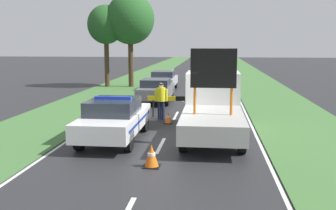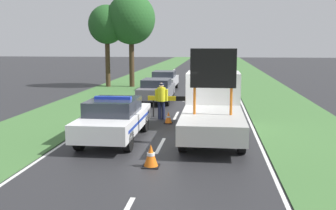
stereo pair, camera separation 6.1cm
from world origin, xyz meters
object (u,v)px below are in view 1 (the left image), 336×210
(queued_car_suv_grey, at_px, (156,90))
(work_truck, at_px, (213,106))
(traffic_cone_behind_barrier, at_px, (195,110))
(roadside_tree_near_left, at_px, (130,19))
(queued_car_sedan_silver, at_px, (164,80))
(traffic_cone_near_police, at_px, (168,118))
(traffic_cone_near_truck, at_px, (218,116))
(pedestrian_civilian, at_px, (192,101))
(traffic_cone_centre_front, at_px, (152,156))
(roadside_tree_near_right, at_px, (106,25))
(road_barrier, at_px, (176,100))
(police_officer, at_px, (161,98))
(police_car, at_px, (114,118))

(queued_car_suv_grey, bearing_deg, work_truck, 112.76)
(traffic_cone_behind_barrier, height_order, roadside_tree_near_left, roadside_tree_near_left)
(work_truck, height_order, roadside_tree_near_left, roadside_tree_near_left)
(work_truck, relative_size, queued_car_sedan_silver, 1.42)
(traffic_cone_near_police, height_order, traffic_cone_near_truck, traffic_cone_near_police)
(pedestrian_civilian, distance_m, traffic_cone_near_truck, 1.35)
(traffic_cone_behind_barrier, bearing_deg, pedestrian_civilian, -95.97)
(traffic_cone_centre_front, bearing_deg, roadside_tree_near_right, 108.57)
(traffic_cone_centre_front, xyz_separation_m, roadside_tree_near_left, (-4.69, 19.73, 4.90))
(roadside_tree_near_right, bearing_deg, road_barrier, -61.52)
(pedestrian_civilian, bearing_deg, work_truck, -55.55)
(traffic_cone_behind_barrier, distance_m, queued_car_sedan_silver, 10.86)
(police_officer, height_order, queued_car_suv_grey, police_officer)
(pedestrian_civilian, height_order, roadside_tree_near_right, roadside_tree_near_right)
(police_car, bearing_deg, roadside_tree_near_right, 105.23)
(traffic_cone_near_police, xyz_separation_m, queued_car_sedan_silver, (-1.70, 12.02, 0.49))
(queued_car_sedan_silver, bearing_deg, traffic_cone_behind_barrier, 105.01)
(traffic_cone_centre_front, relative_size, roadside_tree_near_left, 0.09)
(traffic_cone_near_police, distance_m, roadside_tree_near_right, 15.57)
(traffic_cone_near_truck, height_order, traffic_cone_behind_barrier, traffic_cone_behind_barrier)
(police_officer, bearing_deg, queued_car_suv_grey, -56.81)
(queued_car_sedan_silver, bearing_deg, queued_car_suv_grey, 93.02)
(traffic_cone_behind_barrier, height_order, queued_car_suv_grey, queued_car_suv_grey)
(traffic_cone_centre_front, relative_size, roadside_tree_near_right, 0.10)
(pedestrian_civilian, xyz_separation_m, traffic_cone_near_truck, (1.16, 0.17, -0.69))
(pedestrian_civilian, bearing_deg, road_barrier, 146.40)
(roadside_tree_near_left, distance_m, roadside_tree_near_right, 1.93)
(road_barrier, distance_m, pedestrian_civilian, 1.22)
(traffic_cone_near_police, height_order, queued_car_sedan_silver, queued_car_sedan_silver)
(traffic_cone_behind_barrier, relative_size, roadside_tree_near_left, 0.10)
(traffic_cone_near_police, distance_m, roadside_tree_near_left, 15.26)
(police_officer, bearing_deg, work_truck, 152.04)
(queued_car_suv_grey, distance_m, queued_car_sedan_silver, 6.08)
(police_officer, xyz_separation_m, traffic_cone_near_truck, (2.58, -0.21, -0.74))
(road_barrier, bearing_deg, roadside_tree_near_right, 121.64)
(police_car, xyz_separation_m, roadside_tree_near_left, (-2.91, 16.83, 4.43))
(road_barrier, bearing_deg, queued_car_sedan_silver, 103.29)
(pedestrian_civilian, xyz_separation_m, queued_car_sedan_silver, (-2.71, 11.48, -0.19))
(police_officer, distance_m, traffic_cone_near_truck, 2.70)
(traffic_cone_behind_barrier, relative_size, roadside_tree_near_right, 0.11)
(pedestrian_civilian, relative_size, traffic_cone_near_police, 3.09)
(police_car, bearing_deg, queued_car_sedan_silver, 89.69)
(traffic_cone_near_police, relative_size, roadside_tree_near_left, 0.07)
(traffic_cone_near_truck, distance_m, queued_car_suv_grey, 6.34)
(pedestrian_civilian, xyz_separation_m, roadside_tree_near_right, (-7.35, 12.94, 3.85))
(queued_car_sedan_silver, bearing_deg, roadside_tree_near_right, -17.47)
(traffic_cone_near_truck, xyz_separation_m, queued_car_sedan_silver, (-3.86, 11.31, 0.50))
(police_car, bearing_deg, traffic_cone_centre_front, -59.21)
(traffic_cone_behind_barrier, bearing_deg, work_truck, -76.93)
(police_car, relative_size, work_truck, 0.81)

